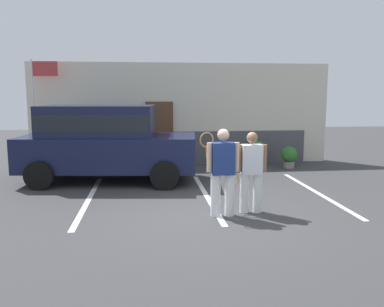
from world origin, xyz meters
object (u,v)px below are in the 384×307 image
object	(u,v)px
tennis_player_woman	(251,171)
potted_plant_secondary	(289,156)
flag_pole	(39,95)
tennis_player_man	(223,171)
parked_suv	(105,139)
potted_plant_by_porch	(258,153)

from	to	relation	value
tennis_player_woman	potted_plant_secondary	world-z (taller)	tennis_player_woman
flag_pole	tennis_player_man	bearing A→B (deg)	-49.49
potted_plant_secondary	flag_pole	size ratio (longest dim) A/B	0.20
tennis_player_man	potted_plant_secondary	world-z (taller)	tennis_player_man
parked_suv	potted_plant_secondary	bearing A→B (deg)	20.17
tennis_player_man	flag_pole	bearing A→B (deg)	-49.25
tennis_player_woman	flag_pole	bearing A→B (deg)	-42.68
parked_suv	flag_pole	xyz separation A→B (m)	(-2.18, 2.12, 1.18)
parked_suv	potted_plant_secondary	xyz separation A→B (m)	(5.64, 1.38, -0.76)
potted_plant_by_porch	potted_plant_secondary	size ratio (longest dim) A/B	1.18
tennis_player_woman	potted_plant_by_porch	size ratio (longest dim) A/B	1.99
potted_plant_by_porch	flag_pole	distance (m)	7.14
potted_plant_secondary	potted_plant_by_porch	bearing A→B (deg)	158.13
parked_suv	tennis_player_man	world-z (taller)	parked_suv
parked_suv	tennis_player_woman	size ratio (longest dim) A/B	2.96
tennis_player_woman	flag_pole	distance (m)	7.71
potted_plant_by_porch	tennis_player_man	bearing A→B (deg)	-112.69
tennis_player_woman	tennis_player_man	bearing A→B (deg)	17.93
tennis_player_man	potted_plant_secondary	distance (m)	5.72
tennis_player_man	tennis_player_woman	distance (m)	0.63
tennis_player_woman	potted_plant_by_porch	xyz separation A→B (m)	(1.55, 5.00, -0.38)
tennis_player_man	flag_pole	world-z (taller)	flag_pole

